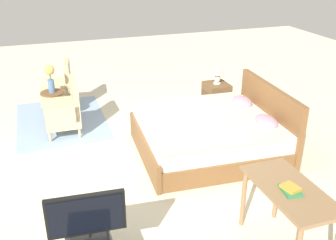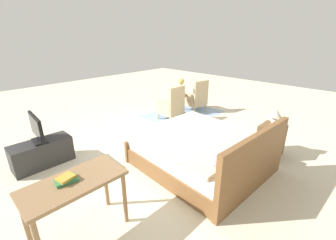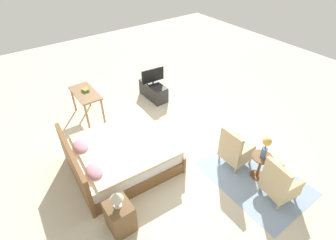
% 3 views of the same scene
% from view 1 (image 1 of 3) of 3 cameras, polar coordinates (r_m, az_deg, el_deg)
% --- Properties ---
extents(ground_plane, '(16.00, 16.00, 0.00)m').
position_cam_1_polar(ground_plane, '(5.72, -3.91, -5.82)').
color(ground_plane, beige).
extents(floor_rug, '(2.10, 1.50, 0.01)m').
position_cam_1_polar(floor_rug, '(7.19, -15.21, -0.08)').
color(floor_rug, '#8EA8C6').
rests_on(floor_rug, ground_plane).
extents(bed, '(1.89, 2.10, 0.96)m').
position_cam_1_polar(bed, '(5.82, 6.30, -2.01)').
color(bed, brown).
rests_on(bed, ground_plane).
extents(armchair_by_window_left, '(0.61, 0.61, 0.92)m').
position_cam_1_polar(armchair_by_window_left, '(7.55, -15.42, 4.18)').
color(armchair_by_window_left, '#CCB284').
rests_on(armchair_by_window_left, floor_rug).
extents(armchair_by_window_right, '(0.54, 0.54, 0.92)m').
position_cam_1_polar(armchair_by_window_right, '(6.54, -14.65, 1.17)').
color(armchair_by_window_right, '#CCB284').
rests_on(armchair_by_window_right, floor_rug).
extents(side_table, '(0.40, 0.40, 0.55)m').
position_cam_1_polar(side_table, '(7.05, -16.28, 2.35)').
color(side_table, brown).
rests_on(side_table, ground_plane).
extents(flower_vase, '(0.17, 0.17, 0.48)m').
position_cam_1_polar(flower_vase, '(6.89, -16.75, 6.18)').
color(flower_vase, '#4C709E').
rests_on(flower_vase, side_table).
extents(nightstand, '(0.44, 0.41, 0.60)m').
position_cam_1_polar(nightstand, '(7.13, 6.99, 3.00)').
color(nightstand, brown).
rests_on(nightstand, ground_plane).
extents(table_lamp, '(0.22, 0.22, 0.33)m').
position_cam_1_polar(table_lamp, '(6.96, 7.20, 6.94)').
color(table_lamp, silver).
rests_on(table_lamp, nightstand).
extents(tv_flatscreen, '(0.22, 0.68, 0.48)m').
position_cam_1_polar(tv_flatscreen, '(3.56, -11.76, -13.71)').
color(tv_flatscreen, black).
rests_on(tv_flatscreen, tv_stand).
extents(vanity_desk, '(1.04, 0.52, 0.74)m').
position_cam_1_polar(vanity_desk, '(4.03, 17.17, -10.68)').
color(vanity_desk, '#8E6B47').
rests_on(vanity_desk, ground_plane).
extents(book_stack, '(0.24, 0.18, 0.06)m').
position_cam_1_polar(book_stack, '(3.89, 17.34, -9.58)').
color(book_stack, '#337A47').
rests_on(book_stack, vanity_desk).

